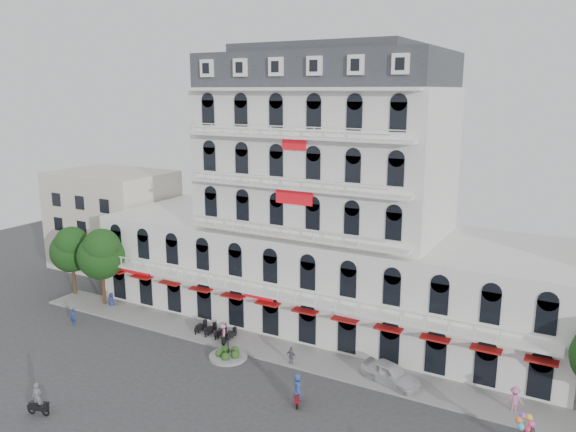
# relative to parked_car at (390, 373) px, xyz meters

# --- Properties ---
(ground) EXTENTS (120.00, 120.00, 0.00)m
(ground) POSITION_rel_parked_car_xyz_m (-10.13, -8.55, -0.82)
(ground) COLOR #38383A
(ground) RESTS_ON ground
(sidewalk) EXTENTS (53.00, 4.00, 0.16)m
(sidewalk) POSITION_rel_parked_car_xyz_m (-10.13, 0.45, -0.74)
(sidewalk) COLOR gray
(sidewalk) RESTS_ON ground
(main_building) EXTENTS (45.00, 15.00, 25.80)m
(main_building) POSITION_rel_parked_car_xyz_m (-10.13, 9.45, 9.15)
(main_building) COLOR silver
(main_building) RESTS_ON ground
(flank_building_west) EXTENTS (14.00, 10.00, 12.00)m
(flank_building_west) POSITION_rel_parked_car_xyz_m (-40.13, 11.45, 5.18)
(flank_building_west) COLOR beige
(flank_building_west) RESTS_ON ground
(traffic_island) EXTENTS (3.20, 3.20, 1.60)m
(traffic_island) POSITION_rel_parked_car_xyz_m (-13.13, -2.55, -0.56)
(traffic_island) COLOR gray
(traffic_island) RESTS_ON ground
(parked_scooter_row) EXTENTS (4.40, 1.80, 1.10)m
(parked_scooter_row) POSITION_rel_parked_car_xyz_m (-16.48, 0.25, -0.82)
(parked_scooter_row) COLOR black
(parked_scooter_row) RESTS_ON ground
(tree_west_outer) EXTENTS (4.50, 4.48, 7.76)m
(tree_west_outer) POSITION_rel_parked_car_xyz_m (-36.08, 1.43, 4.53)
(tree_west_outer) COLOR #382314
(tree_west_outer) RESTS_ON ground
(tree_west_inner) EXTENTS (4.76, 4.76, 8.25)m
(tree_west_inner) POSITION_rel_parked_car_xyz_m (-31.08, 0.93, 4.87)
(tree_west_inner) COLOR #382314
(tree_west_inner) RESTS_ON ground
(parked_car) EXTENTS (5.15, 3.29, 1.63)m
(parked_car) POSITION_rel_parked_car_xyz_m (0.00, 0.00, 0.00)
(parked_car) COLOR silver
(parked_car) RESTS_ON ground
(rider_west) EXTENTS (1.67, 0.74, 2.36)m
(rider_west) POSITION_rel_parked_car_xyz_m (-19.68, -15.76, 0.29)
(rider_west) COLOR black
(rider_west) RESTS_ON ground
(rider_east) EXTENTS (0.94, 1.59, 2.35)m
(rider_east) POSITION_rel_parked_car_xyz_m (-4.77, -5.99, 0.39)
(rider_east) COLOR maroon
(rider_east) RESTS_ON ground
(rider_center) EXTENTS (1.17, 1.44, 1.99)m
(rider_center) POSITION_rel_parked_car_xyz_m (-14.86, -0.79, 0.21)
(rider_center) COLOR black
(rider_center) RESTS_ON ground
(pedestrian_left) EXTENTS (0.82, 0.61, 1.53)m
(pedestrian_left) POSITION_rel_parked_car_xyz_m (-30.13, 0.95, -0.05)
(pedestrian_left) COLOR navy
(pedestrian_left) RESTS_ON ground
(pedestrian_mid) EXTENTS (0.98, 0.51, 1.60)m
(pedestrian_mid) POSITION_rel_parked_car_xyz_m (-7.91, -1.14, -0.02)
(pedestrian_mid) COLOR slate
(pedestrian_mid) RESTS_ON ground
(pedestrian_right) EXTENTS (1.29, 0.82, 1.90)m
(pedestrian_right) POSITION_rel_parked_car_xyz_m (8.79, 0.38, 0.13)
(pedestrian_right) COLOR #CF6DA8
(pedestrian_right) RESTS_ON ground
(pedestrian_far) EXTENTS (0.72, 0.62, 1.67)m
(pedestrian_far) POSITION_rel_parked_car_xyz_m (-29.74, -4.17, 0.02)
(pedestrian_far) COLOR navy
(pedestrian_far) RESTS_ON ground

